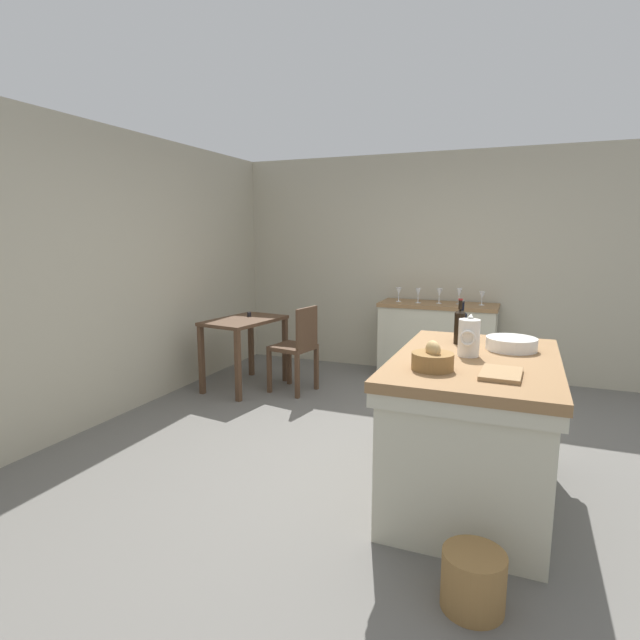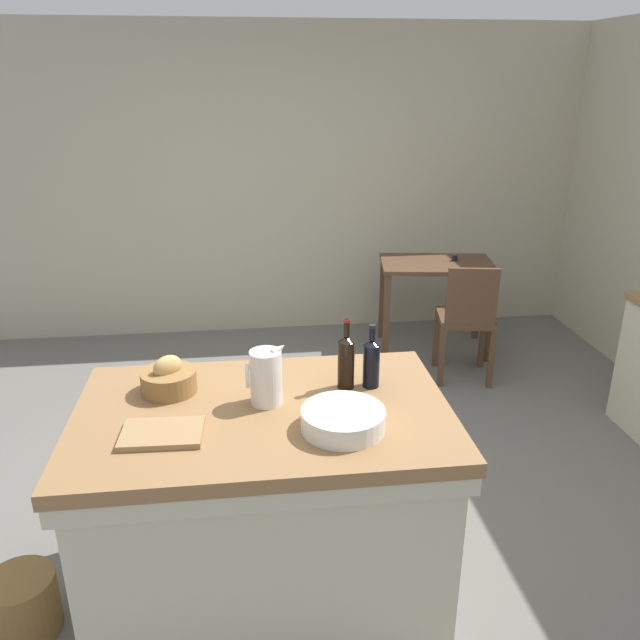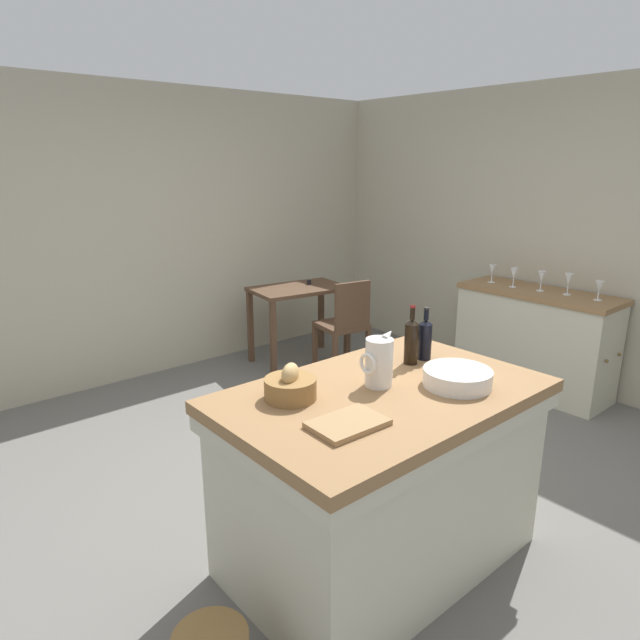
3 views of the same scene
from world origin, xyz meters
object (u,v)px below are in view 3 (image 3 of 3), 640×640
Objects in this scene: side_cabinet at (534,340)px; writing_desk at (299,300)px; island_table at (381,471)px; wine_bottle_dark at (425,338)px; wine_glass_far_left at (599,287)px; wine_glass_far_right at (492,270)px; wash_bowl at (457,378)px; cutting_board at (348,424)px; bread_basket at (290,386)px; wine_bottle_amber at (411,340)px; wine_glass_middle at (542,277)px; wine_glass_left at (569,280)px; wine_glass_right at (514,274)px; wooden_chair at (345,324)px; pitcher at (379,362)px.

writing_desk is at bearing 120.50° from side_cabinet.
island_table is 2.70m from side_cabinet.
wine_bottle_dark is (0.47, 0.15, 0.54)m from island_table.
wine_glass_far_right is (-0.05, 0.92, 0.01)m from wine_glass_far_left.
island_table is at bearing 147.01° from wash_bowl.
cutting_board is at bearing -157.06° from island_table.
wine_bottle_amber is (0.75, -0.05, 0.07)m from bread_basket.
wine_glass_middle reaches higher than side_cabinet.
side_cabinet is at bearing -87.65° from wine_glass_far_right.
wine_glass_left reaches higher than wine_glass_right.
island_table is 1.14× the size of side_cabinet.
island_table is at bearing -162.68° from wine_bottle_dark.
wine_glass_middle is at bearing 14.98° from cutting_board.
island_table is 8.51× the size of wine_glass_left.
wine_glass_left reaches higher than side_cabinet.
wooden_chair is 2.16m from wine_bottle_dark.
bread_basket is at bearing 152.53° from island_table.
wine_glass_left is 1.06× the size of wine_glass_right.
writing_desk is 3.41× the size of wine_bottle_dark.
wooden_chair is 3.94× the size of bread_basket.
cutting_board is 3.05m from wine_glass_far_left.
wash_bowl is at bearing -150.62° from wine_glass_far_right.
island_table is 1.65× the size of wooden_chair.
bread_basket is (-0.41, 0.15, -0.06)m from pitcher.
pitcher is 0.91× the size of cutting_board.
wash_bowl is at bearing -165.28° from wine_glass_left.
wine_glass_far_left is at bearing 8.98° from wash_bowl.
pitcher reaches higher than writing_desk.
side_cabinet is at bearing -50.75° from wooden_chair.
wine_bottle_dark is (0.46, 0.10, -0.00)m from pitcher.
island_table is 8.99× the size of wine_glass_right.
side_cabinet is 2.28m from wine_bottle_dark.
wooden_chair is at bearing 41.49° from bread_basket.
wine_glass_far_right is at bearing 23.00° from island_table.
wash_bowl reaches higher than wooden_chair.
bread_basket is (-1.89, -2.33, 0.34)m from writing_desk.
wine_bottle_amber is 1.77× the size of wine_glass_left.
wine_glass_far_left is at bearing -83.50° from wine_glass_right.
wine_glass_far_left is at bearing 6.40° from cutting_board.
pitcher is at bearing 28.09° from cutting_board.
cutting_board is at bearing -151.91° from pitcher.
wine_bottle_dark is (-2.14, -0.50, 0.59)m from side_cabinet.
writing_desk is at bearing 54.99° from cutting_board.
island_table is at bearing -176.14° from wine_glass_far_left.
wine_glass_right is at bearing 19.02° from wine_bottle_dark.
wine_glass_far_right is at bearing 22.17° from pitcher.
wine_glass_far_left is (1.08, -1.75, 0.49)m from wooden_chair.
wine_glass_middle reaches higher than wine_glass_right.
wine_glass_left is 1.10× the size of wine_glass_far_right.
wine_bottle_dark is (-1.09, -1.78, 0.53)m from wooden_chair.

